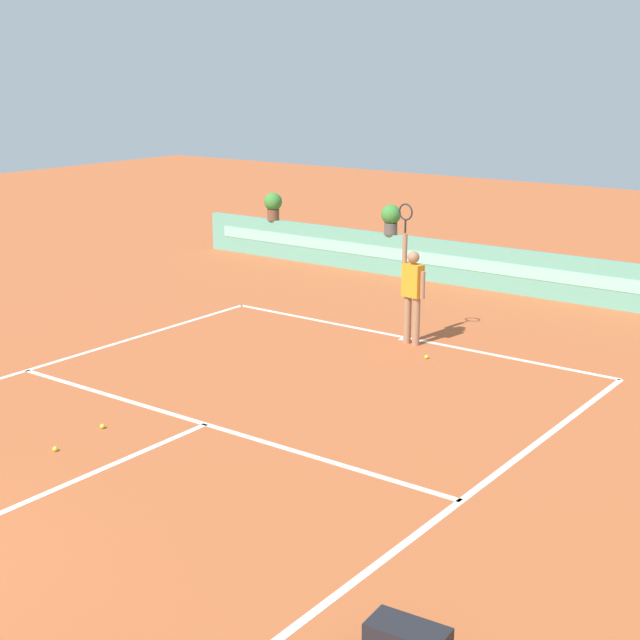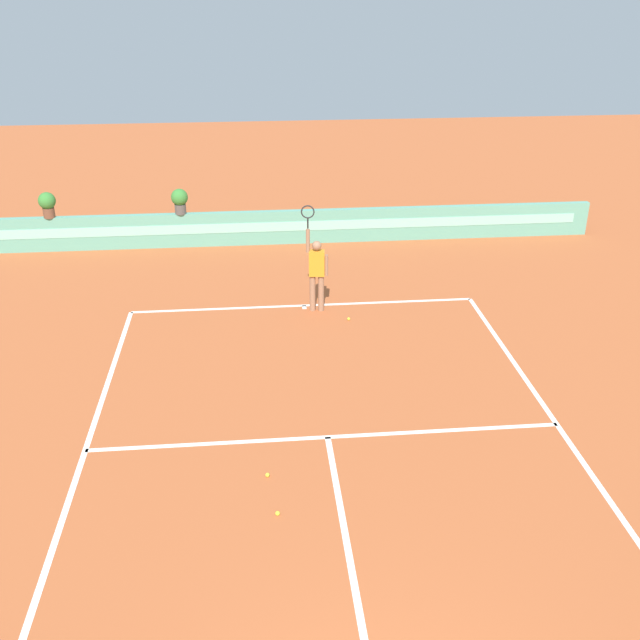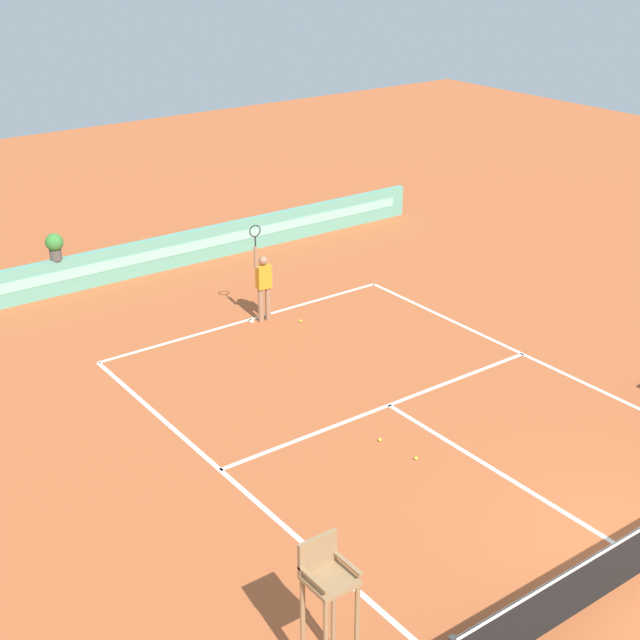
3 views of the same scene
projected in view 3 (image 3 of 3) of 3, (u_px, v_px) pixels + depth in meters
name	position (u px, v px, depth m)	size (l,w,h in m)	color
ground_plane	(401.00, 413.00, 18.80)	(60.00, 60.00, 0.00)	#B2562D
court_lines	(379.00, 399.00, 19.33)	(8.32, 11.94, 0.01)	white
back_wall_barrier	(165.00, 253.00, 26.23)	(18.00, 0.21, 1.00)	#60A88E
umpire_chair	(327.00, 595.00, 11.81)	(0.60, 0.60, 2.14)	#99754C
tennis_player	(264.00, 282.00, 22.64)	(0.62, 0.26, 2.58)	#9E7051
tennis_ball_near_baseline	(301.00, 321.00, 22.98)	(0.07, 0.07, 0.07)	#CCE033
tennis_ball_mid_court	(416.00, 458.00, 17.17)	(0.07, 0.07, 0.07)	#CCE033
tennis_ball_by_sideline	(380.00, 440.00, 17.78)	(0.07, 0.07, 0.07)	#CCE033
potted_plant_left	(55.00, 245.00, 24.12)	(0.48, 0.48, 0.72)	#514C47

